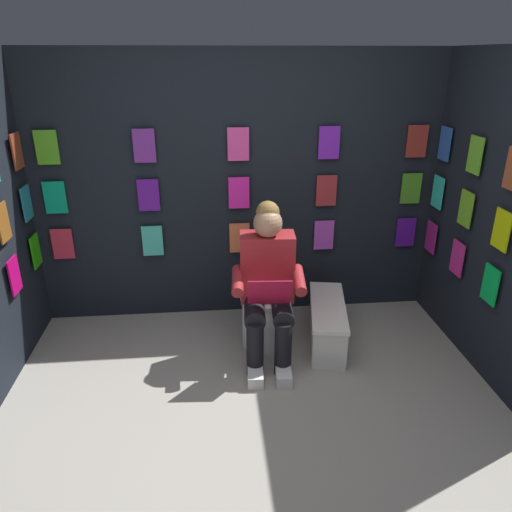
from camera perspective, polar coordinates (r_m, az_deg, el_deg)
The scene contains 6 objects.
ground_plane at distance 3.04m, azimuth 0.53°, elevation -22.34°, with size 30.00×30.00×0.00m, color #9E998E.
display_wall_back at distance 4.07m, azimuth -2.10°, elevation 7.82°, with size 3.44×0.14×2.21m.
display_wall_left at distance 3.74m, azimuth 26.29°, elevation 4.07°, with size 0.14×1.75×2.21m.
toilet at distance 3.86m, azimuth 1.17°, elevation -5.49°, with size 0.42×0.57×0.77m.
person_reading at distance 3.54m, azimuth 1.41°, elevation -3.31°, with size 0.54×0.70×1.19m.
comic_longbox_near at distance 3.93m, azimuth 8.39°, elevation -7.86°, with size 0.41×0.85×0.34m.
Camera 1 is at (0.23, 2.14, 2.15)m, focal length 33.89 mm.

